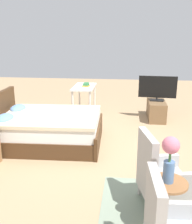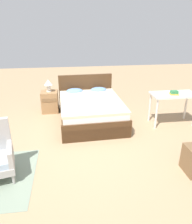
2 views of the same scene
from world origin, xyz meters
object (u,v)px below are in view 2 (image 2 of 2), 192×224
Objects in this scene: bed at (90,109)px; table_lamp at (48,84)px; book_stack at (174,93)px; nightstand at (50,102)px; vanity_desk at (173,98)px.

bed is 1.34m from table_lamp.
bed is 6.14× the size of table_lamp.
book_stack is at bearing -14.61° from bed.
nightstand is at bearing -90.00° from table_lamp.
table_lamp is at bearing 157.55° from book_stack.
vanity_desk is 0.17m from book_stack.
nightstand is (-1.03, 0.71, -0.01)m from bed.
bed is 1.95× the size of vanity_desk.
bed reaches higher than vanity_desk.
table_lamp reaches higher than vanity_desk.
table_lamp is 3.17m from vanity_desk.
bed is at bearing 167.28° from vanity_desk.
bed is 2.00m from vanity_desk.
table_lamp is 0.32× the size of vanity_desk.
vanity_desk is at bearing 60.28° from book_stack.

